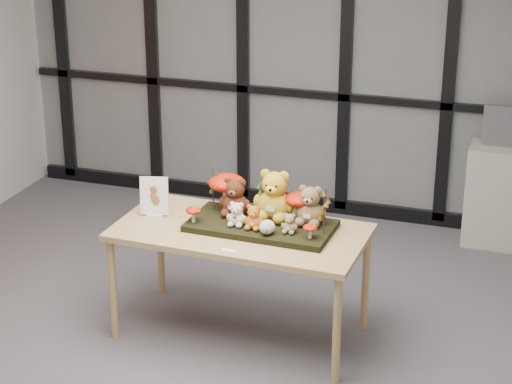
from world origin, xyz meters
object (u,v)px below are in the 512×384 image
(bear_white_bow, at_px, (237,212))
(mushroom_back_left, at_px, (227,190))
(diorama_tray, at_px, (261,226))
(plush_cream_hedgehog, at_px, (267,226))
(bear_brown_medium, at_px, (235,195))
(bear_beige_small, at_px, (290,222))
(sign_holder, at_px, (154,198))
(bear_small_yellow, at_px, (254,216))
(mushroom_front_left, at_px, (193,214))
(display_table, at_px, (240,239))
(bear_tan_back, at_px, (310,203))
(cabinet, at_px, (505,196))
(bear_pooh_yellow, at_px, (275,192))
(mushroom_back_right, at_px, (299,205))
(mushroom_front_right, at_px, (310,231))

(bear_white_bow, distance_m, mushroom_back_left, 0.28)
(diorama_tray, xyz_separation_m, plush_cream_hedgehog, (0.09, -0.15, 0.07))
(bear_brown_medium, relative_size, mushroom_back_left, 1.06)
(bear_beige_small, bearing_deg, sign_holder, 177.73)
(bear_small_yellow, height_order, bear_white_bow, same)
(mushroom_front_left, bearing_deg, display_table, 12.81)
(bear_brown_medium, bearing_deg, display_table, -57.06)
(bear_tan_back, height_order, bear_white_bow, bear_tan_back)
(mushroom_back_left, height_order, cabinet, mushroom_back_left)
(bear_beige_small, bearing_deg, mushroom_front_left, -174.76)
(bear_pooh_yellow, height_order, mushroom_back_right, bear_pooh_yellow)
(mushroom_back_left, distance_m, mushroom_back_right, 0.50)
(diorama_tray, xyz_separation_m, cabinet, (1.40, 1.97, -0.36))
(bear_white_bow, bearing_deg, bear_pooh_yellow, 46.67)
(plush_cream_hedgehog, relative_size, cabinet, 0.12)
(mushroom_back_right, xyz_separation_m, sign_holder, (-0.95, -0.13, -0.02))
(bear_white_bow, bearing_deg, bear_brown_medium, 114.84)
(bear_small_yellow, bearing_deg, plush_cream_hedgehog, -24.64)
(bear_brown_medium, bearing_deg, bear_white_bow, -65.16)
(mushroom_front_right, bearing_deg, mushroom_back_right, 120.20)
(mushroom_back_left, bearing_deg, bear_tan_back, -5.92)
(bear_small_yellow, xyz_separation_m, mushroom_front_right, (0.37, -0.03, -0.04))
(bear_white_bow, relative_size, mushroom_front_left, 1.53)
(mushroom_back_right, bearing_deg, mushroom_front_right, -59.80)
(bear_brown_medium, relative_size, bear_white_bow, 1.60)
(diorama_tray, distance_m, bear_small_yellow, 0.15)
(mushroom_back_right, distance_m, mushroom_front_right, 0.29)
(mushroom_front_left, bearing_deg, plush_cream_hedgehog, -3.23)
(sign_holder, bearing_deg, diorama_tray, -11.66)
(bear_pooh_yellow, xyz_separation_m, mushroom_front_right, (0.30, -0.24, -0.13))
(bear_small_yellow, bearing_deg, mushroom_back_right, 45.32)
(bear_white_bow, height_order, bear_beige_small, bear_white_bow)
(bear_brown_medium, distance_m, bear_white_bow, 0.18)
(display_table, distance_m, plush_cream_hedgehog, 0.28)
(bear_brown_medium, height_order, bear_beige_small, bear_brown_medium)
(mushroom_back_right, bearing_deg, bear_brown_medium, -174.31)
(plush_cream_hedgehog, bearing_deg, bear_small_yellow, 155.36)
(plush_cream_hedgehog, height_order, mushroom_back_right, mushroom_back_right)
(bear_tan_back, bearing_deg, bear_pooh_yellow, 178.24)
(diorama_tray, distance_m, cabinet, 2.45)
(bear_pooh_yellow, height_order, bear_white_bow, bear_pooh_yellow)
(cabinet, bearing_deg, sign_holder, -137.08)
(bear_brown_medium, relative_size, mushroom_front_right, 2.80)
(bear_tan_back, height_order, mushroom_back_left, bear_tan_back)
(sign_holder, bearing_deg, bear_white_bow, -19.31)
(bear_tan_back, relative_size, bear_white_bow, 1.63)
(bear_white_bow, relative_size, bear_beige_small, 1.23)
(bear_pooh_yellow, xyz_separation_m, bear_brown_medium, (-0.26, -0.03, -0.04))
(mushroom_front_left, bearing_deg, bear_pooh_yellow, 25.80)
(cabinet, bearing_deg, mushroom_front_left, -130.94)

